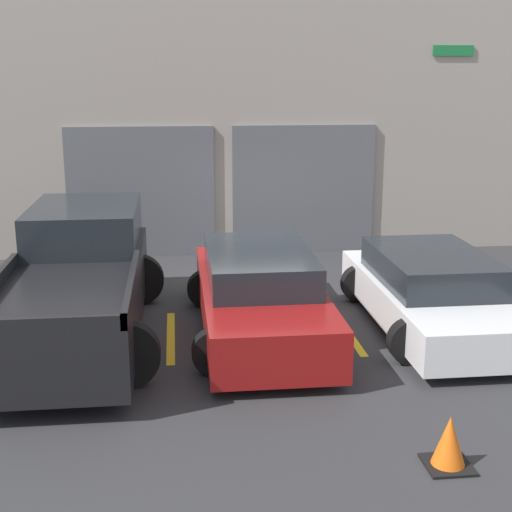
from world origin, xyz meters
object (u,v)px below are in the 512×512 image
Objects in this scene: sedan_side at (260,295)px; traffic_cone at (449,444)px; pickup_truck at (79,280)px; sedan_white at (432,292)px.

traffic_cone is (1.45, -4.03, -0.36)m from sedan_side.
pickup_truck is at bearing 173.89° from sedan_side.
pickup_truck is 1.23× the size of sedan_white.
pickup_truck reaches higher than sedan_side.
sedan_side is 4.30m from traffic_cone.
pickup_truck is 2.74m from sedan_side.
pickup_truck reaches higher than traffic_cone.
sedan_side is (-2.72, -0.00, 0.05)m from sedan_white.
sedan_side is 8.41× the size of traffic_cone.
sedan_white is 0.97× the size of sedan_side.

